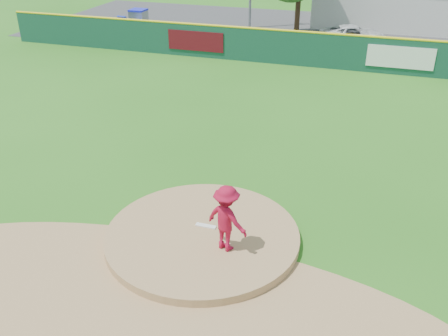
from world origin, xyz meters
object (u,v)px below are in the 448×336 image
(pitcher, at_px, (227,218))
(van, at_px, (354,35))
(pool_building_grp, at_px, (416,3))
(playground_slide, at_px, (138,22))

(pitcher, distance_m, van, 24.72)
(pitcher, distance_m, pool_building_grp, 32.87)
(pitcher, height_order, van, pitcher)
(van, distance_m, playground_slide, 15.38)
(van, distance_m, pool_building_grp, 8.79)
(pool_building_grp, relative_size, playground_slide, 4.81)
(van, bearing_deg, pitcher, 158.34)
(pool_building_grp, distance_m, playground_slide, 21.42)
(van, relative_size, pool_building_grp, 0.30)
(pitcher, bearing_deg, playground_slide, -38.25)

